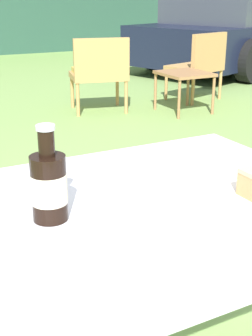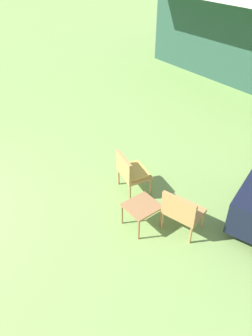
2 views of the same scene
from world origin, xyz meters
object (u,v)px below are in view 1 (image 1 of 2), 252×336
object	(u,v)px
parked_car	(246,32)
patio_table	(145,225)
wicker_chair_cushioned	(99,70)
garden_side_table	(184,77)
cola_bottle_near	(49,185)
wicker_chair_plain	(200,63)

from	to	relation	value
parked_car	patio_table	size ratio (longest dim) A/B	4.70
parked_car	patio_table	bearing A→B (deg)	-151.10
wicker_chair_cushioned	garden_side_table	xyz separation A→B (m)	(0.79, -0.42, -0.07)
wicker_chair_cushioned	patio_table	world-z (taller)	wicker_chair_cushioned
parked_car	garden_side_table	bearing A→B (deg)	-158.92
parked_car	wicker_chair_cushioned	xyz separation A→B (m)	(-3.55, -1.84, -0.15)
wicker_chair_cushioned	garden_side_table	size ratio (longest dim) A/B	1.53
cola_bottle_near	garden_side_table	bearing A→B (deg)	51.40
cola_bottle_near	wicker_chair_cushioned	bearing A→B (deg)	64.09
wicker_chair_plain	cola_bottle_near	xyz separation A→B (m)	(-3.00, -3.56, 0.36)
garden_side_table	patio_table	distance (m)	3.93
wicker_chair_cushioned	cola_bottle_near	world-z (taller)	cola_bottle_near
wicker_chair_cushioned	garden_side_table	bearing A→B (deg)	165.41
patio_table	garden_side_table	bearing A→B (deg)	54.15
wicker_chair_cushioned	wicker_chair_plain	bearing A→B (deg)	-167.55
garden_side_table	parked_car	bearing A→B (deg)	39.21
parked_car	wicker_chair_plain	size ratio (longest dim) A/B	6.04
patio_table	cola_bottle_near	xyz separation A→B (m)	(-0.23, 0.01, 0.14)
wicker_chair_plain	parked_car	bearing A→B (deg)	-156.05
wicker_chair_cushioned	patio_table	size ratio (longest dim) A/B	0.78
wicker_chair_plain	patio_table	world-z (taller)	wicker_chair_plain
parked_car	garden_side_table	world-z (taller)	parked_car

